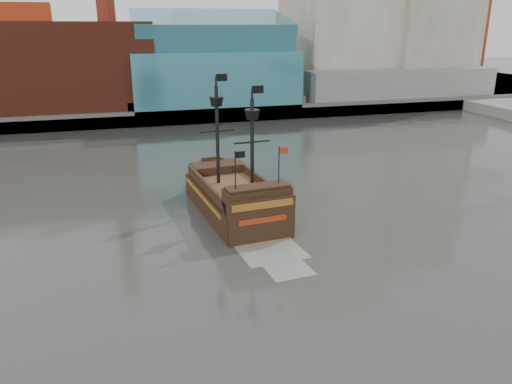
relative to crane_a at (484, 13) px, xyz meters
name	(u,v)px	position (x,y,z in m)	size (l,w,h in m)	color
ground	(289,325)	(-78.63, -82.00, -19.11)	(400.00, 400.00, 0.00)	#292B26
promenade_far	(150,97)	(-78.63, 10.00, -18.11)	(220.00, 60.00, 2.00)	slate
seawall	(165,118)	(-78.63, -19.50, -17.81)	(220.00, 1.00, 2.60)	#4C4C49
crane_a	(484,13)	(0.00, 0.00, 0.00)	(22.50, 4.00, 32.25)	slate
crane_b	(486,28)	(9.60, 10.00, -3.54)	(19.10, 4.00, 26.25)	slate
pirate_ship	(235,201)	(-77.31, -63.76, -17.90)	(6.85, 18.26, 13.38)	black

